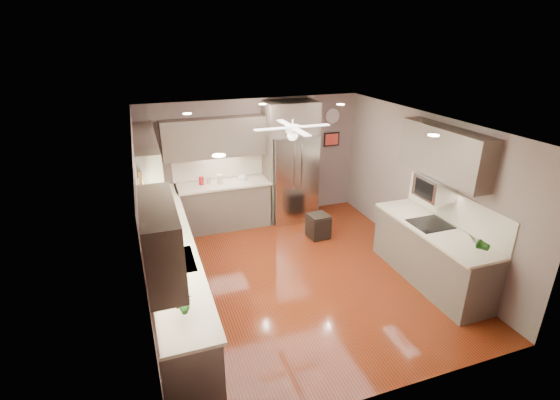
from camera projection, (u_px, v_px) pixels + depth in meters
floor at (297, 275)px, 6.63m from camera, size 5.00×5.00×0.00m
ceiling at (300, 123)px, 5.68m from camera, size 5.00×5.00×0.00m
wall_back at (254, 160)px, 8.34m from camera, size 4.50×0.00×4.50m
wall_front at (394, 299)px, 3.98m from camera, size 4.50×0.00×4.50m
wall_left at (144, 227)px, 5.47m from camera, size 0.00×5.00×5.00m
wall_right at (422, 188)px, 6.85m from camera, size 0.00×5.00×5.00m
canister_a at (201, 181)px, 7.86m from camera, size 0.12×0.12×0.16m
canister_b at (209, 180)px, 7.92m from camera, size 0.08×0.08×0.13m
canister_c at (220, 179)px, 7.91m from camera, size 0.14×0.14×0.20m
soap_bottle at (160, 244)px, 5.47m from camera, size 0.12×0.12×0.20m
potted_plant_left at (184, 303)px, 4.17m from camera, size 0.18×0.13×0.32m
potted_plant_right at (477, 243)px, 5.37m from camera, size 0.20×0.18×0.31m
bowl at (242, 180)px, 8.09m from camera, size 0.24×0.24×0.05m
left_run at (171, 266)px, 5.98m from camera, size 0.65×4.70×1.45m
back_run at (224, 204)px, 8.15m from camera, size 1.85×0.65×1.45m
uppers at (238, 158)px, 6.31m from camera, size 4.50×4.70×0.95m
window at (145, 221)px, 4.93m from camera, size 0.05×1.12×0.92m
sink at (175, 263)px, 5.26m from camera, size 0.50×0.70×0.32m
refrigerator at (291, 164)px, 8.28m from camera, size 1.06×0.75×2.45m
right_run at (431, 253)px, 6.34m from camera, size 0.70×2.20×1.45m
microwave at (435, 187)px, 6.21m from camera, size 0.43×0.55×0.34m
ceiling_fan at (293, 131)px, 6.01m from camera, size 1.18×1.18×0.32m
recessed_lights at (288, 119)px, 6.02m from camera, size 2.84×3.14×0.01m
wall_clock at (333, 116)px, 8.55m from camera, size 0.30×0.03×0.30m
framed_print at (332, 139)px, 8.74m from camera, size 0.36×0.03×0.30m
stool at (318, 226)px, 7.79m from camera, size 0.40×0.40×0.46m
paper_towel at (177, 286)px, 4.48m from camera, size 0.11×0.11×0.28m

